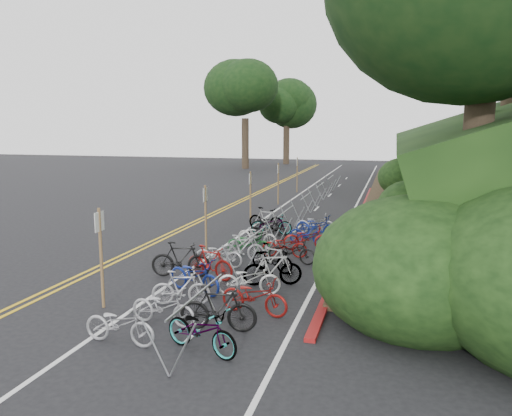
{
  "coord_description": "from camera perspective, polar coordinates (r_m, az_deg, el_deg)",
  "views": [
    {
      "loc": [
        7.31,
        -12.11,
        4.61
      ],
      "look_at": [
        1.83,
        7.58,
        1.3
      ],
      "focal_mm": 35.0,
      "sensor_mm": 36.0,
      "label": 1
    }
  ],
  "objects": [
    {
      "name": "signposts_rest",
      "position": [
        27.15,
        1.13,
        2.47
      ],
      "size": [
        0.08,
        18.4,
        2.5
      ],
      "color": "brown",
      "rests_on": "ground"
    },
    {
      "name": "bike_rack_front",
      "position": [
        10.8,
        -6.73,
        -11.29
      ],
      "size": [
        1.13,
        3.01,
        1.15
      ],
      "color": "gray",
      "rests_on": "ground"
    },
    {
      "name": "road_markings",
      "position": [
        23.64,
        -1.17,
        -2.03
      ],
      "size": [
        7.47,
        80.0,
        0.01
      ],
      "color": "gold",
      "rests_on": "ground"
    },
    {
      "name": "red_curb",
      "position": [
        24.59,
        11.52,
        -1.67
      ],
      "size": [
        0.25,
        28.0,
        0.1
      ],
      "primitive_type": "cube",
      "color": "maroon",
      "rests_on": "ground"
    },
    {
      "name": "embankment",
      "position": [
        31.72,
        25.86,
        4.59
      ],
      "size": [
        14.3,
        48.14,
        9.11
      ],
      "color": "black",
      "rests_on": "ground"
    },
    {
      "name": "bike_valet",
      "position": [
        16.46,
        -0.09,
        -5.36
      ],
      "size": [
        3.41,
        14.25,
        1.08
      ],
      "color": "#9E9EA3",
      "rests_on": "ground"
    },
    {
      "name": "bike_racks_rest",
      "position": [
        25.75,
        5.74,
        0.77
      ],
      "size": [
        1.14,
        23.0,
        1.17
      ],
      "color": "gray",
      "rests_on": "ground"
    },
    {
      "name": "signpost_near",
      "position": [
        13.33,
        -17.31,
        -4.76
      ],
      "size": [
        0.08,
        0.4,
        2.61
      ],
      "color": "brown",
      "rests_on": "ground"
    },
    {
      "name": "tree_cluster",
      "position": [
        34.95,
        20.56,
        20.31
      ],
      "size": [
        32.64,
        54.2,
        18.72
      ],
      "color": "#2D2319",
      "rests_on": "ground"
    },
    {
      "name": "ground",
      "position": [
        14.88,
        -14.98,
        -9.17
      ],
      "size": [
        120.0,
        120.0,
        0.0
      ],
      "primitive_type": "plane",
      "color": "black",
      "rests_on": "ground"
    },
    {
      "name": "bike_front",
      "position": [
        15.75,
        -8.59,
        -5.81
      ],
      "size": [
        0.88,
        1.93,
        1.12
      ],
      "primitive_type": "imported",
      "rotation": [
        0.0,
        0.0,
        1.77
      ],
      "color": "black",
      "rests_on": "ground"
    }
  ]
}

